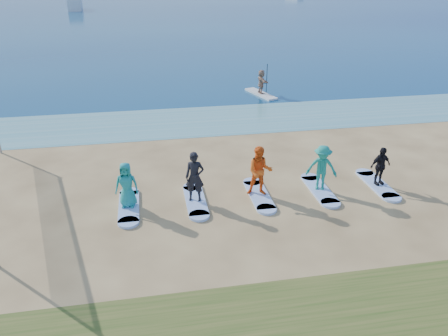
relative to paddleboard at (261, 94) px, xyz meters
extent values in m
plane|color=tan|center=(-4.17, -14.98, -0.06)|extent=(600.00, 600.00, 0.00)
plane|color=teal|center=(-4.17, -4.48, -0.05)|extent=(600.00, 600.00, 0.00)
cube|color=silver|center=(0.00, 0.00, 0.00)|extent=(1.55, 3.07, 0.12)
imported|color=tan|center=(0.00, 0.00, 0.82)|extent=(0.62, 1.45, 1.51)
cube|color=silver|center=(-19.19, 63.01, -0.06)|extent=(2.92, 7.17, 2.00)
cube|color=#A1C1FA|center=(-8.25, -13.31, -0.01)|extent=(0.70, 2.20, 0.09)
imported|color=teal|center=(-8.25, -13.31, 0.84)|extent=(0.87, 0.64, 1.62)
cube|color=#A1C1FA|center=(-5.91, -13.31, -0.01)|extent=(0.70, 2.20, 0.09)
imported|color=black|center=(-5.91, -13.31, 0.94)|extent=(0.74, 0.56, 1.81)
cube|color=#A1C1FA|center=(-3.56, -13.31, -0.01)|extent=(0.70, 2.20, 0.09)
imported|color=#EA5B18|center=(-3.56, -13.31, 0.96)|extent=(1.03, 0.88, 1.85)
cube|color=#A1C1FA|center=(-1.22, -13.31, -0.01)|extent=(0.70, 2.20, 0.09)
imported|color=#1C8B7A|center=(-1.22, -13.31, 0.90)|extent=(1.28, 1.02, 1.74)
cube|color=#A1C1FA|center=(1.13, -13.31, -0.01)|extent=(0.70, 2.20, 0.09)
imported|color=black|center=(1.13, -13.31, 0.78)|extent=(0.93, 0.53, 1.50)
camera|label=1|loc=(-7.35, -26.93, 7.67)|focal=35.00mm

